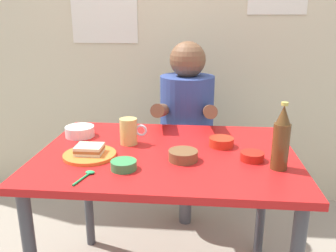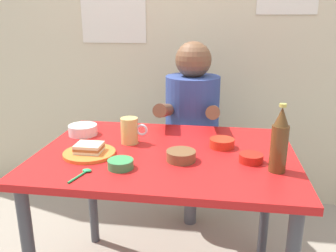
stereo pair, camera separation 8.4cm
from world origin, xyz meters
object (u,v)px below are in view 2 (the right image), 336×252
object	(u,v)px
sauce_bowl_chili	(222,143)
sandwich	(89,148)
person_seated	(192,111)
plate_orange	(89,153)
dining_table	(166,171)
stool	(191,174)
beer_mug	(130,131)
beer_bottle	(279,142)

from	to	relation	value
sauce_bowl_chili	sandwich	bearing A→B (deg)	-162.46
person_seated	plate_orange	world-z (taller)	person_seated
dining_table	person_seated	distance (m)	0.63
stool	beer_mug	distance (m)	0.75
person_seated	beer_bottle	size ratio (longest dim) A/B	2.75
beer_bottle	stool	bearing A→B (deg)	116.59
plate_orange	beer_bottle	bearing A→B (deg)	-3.88
dining_table	person_seated	bearing A→B (deg)	84.51
dining_table	plate_orange	world-z (taller)	plate_orange
plate_orange	beer_mug	size ratio (longest dim) A/B	1.75
person_seated	sauce_bowl_chili	distance (m)	0.56
stool	person_seated	distance (m)	0.42
dining_table	sandwich	size ratio (longest dim) A/B	10.00
sandwich	person_seated	bearing A→B (deg)	62.08
beer_mug	beer_bottle	world-z (taller)	beer_bottle
beer_mug	stool	bearing A→B (deg)	66.37
person_seated	beer_bottle	world-z (taller)	person_seated
stool	person_seated	world-z (taller)	person_seated
sandwich	beer_mug	xyz separation A→B (m)	(0.13, 0.17, 0.03)
person_seated	beer_bottle	distance (m)	0.86
stool	sauce_bowl_chili	size ratio (longest dim) A/B	4.09
sandwich	sauce_bowl_chili	distance (m)	0.58
beer_bottle	sauce_bowl_chili	bearing A→B (deg)	132.36
plate_orange	beer_mug	distance (m)	0.22
stool	sauce_bowl_chili	xyz separation A→B (m)	(0.18, -0.54, 0.41)
person_seated	sauce_bowl_chili	xyz separation A→B (m)	(0.18, -0.53, -0.00)
person_seated	sandwich	world-z (taller)	person_seated
beer_bottle	sauce_bowl_chili	distance (m)	0.32
stool	plate_orange	bearing A→B (deg)	-117.55
plate_orange	sauce_bowl_chili	world-z (taller)	sauce_bowl_chili
plate_orange	beer_bottle	distance (m)	0.77
sandwich	stool	bearing A→B (deg)	62.45
sandwich	sauce_bowl_chili	xyz separation A→B (m)	(0.55, 0.18, -0.01)
sandwich	sauce_bowl_chili	bearing A→B (deg)	17.54
beer_bottle	sandwich	bearing A→B (deg)	176.12
sandwich	beer_bottle	size ratio (longest dim) A/B	0.42
plate_orange	beer_bottle	size ratio (longest dim) A/B	0.84
beer_mug	sauce_bowl_chili	size ratio (longest dim) A/B	1.15
plate_orange	beer_mug	world-z (taller)	beer_mug
stool	sandwich	xyz separation A→B (m)	(-0.38, -0.72, 0.42)
person_seated	sandwich	distance (m)	0.80
person_seated	beer_mug	world-z (taller)	person_seated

